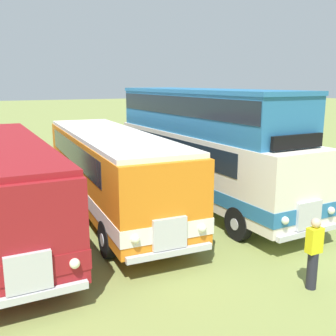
{
  "coord_description": "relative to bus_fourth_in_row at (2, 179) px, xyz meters",
  "views": [
    {
      "loc": [
        1.23,
        -13.3,
        4.74
      ],
      "look_at": [
        7.48,
        -0.48,
        1.65
      ],
      "focal_mm": 42.34,
      "sensor_mm": 36.0,
      "label": 1
    }
  ],
  "objects": [
    {
      "name": "bus_fourth_in_row",
      "position": [
        0.0,
        0.0,
        0.0
      ],
      "size": [
        2.71,
        11.15,
        2.99
      ],
      "color": "maroon",
      "rests_on": "ground"
    },
    {
      "name": "bus_sixth_in_row",
      "position": [
        7.33,
        -0.06,
        0.71
      ],
      "size": [
        2.97,
        10.66,
        4.49
      ],
      "color": "silver",
      "rests_on": "ground"
    },
    {
      "name": "bus_fifth_in_row",
      "position": [
        3.67,
        0.52,
        -0.0
      ],
      "size": [
        2.97,
        11.01,
        2.99
      ],
      "color": "orange",
      "rests_on": "ground"
    },
    {
      "name": "marshal_person",
      "position": [
        6.14,
        -6.99,
        -0.87
      ],
      "size": [
        0.36,
        0.24,
        1.73
      ],
      "color": "#23232D",
      "rests_on": "ground"
    }
  ]
}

